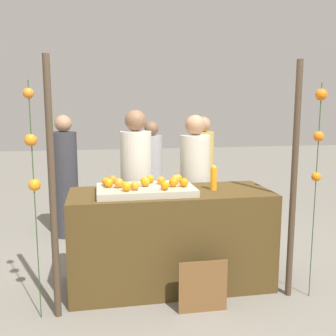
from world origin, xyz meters
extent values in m
plane|color=gray|center=(0.00, 0.00, 0.00)|extent=(24.00, 24.00, 0.00)
cube|color=#4C3819|center=(0.00, 0.00, 0.46)|extent=(1.90, 0.74, 0.93)
cube|color=#B2AD99|center=(-0.24, -0.03, 0.96)|extent=(0.90, 0.53, 0.06)
sphere|color=orange|center=(-0.58, 0.01, 1.03)|extent=(0.08, 0.08, 0.08)
sphere|color=orange|center=(-0.43, -0.19, 1.03)|extent=(0.08, 0.08, 0.08)
sphere|color=orange|center=(-0.18, 0.14, 1.03)|extent=(0.08, 0.08, 0.08)
sphere|color=orange|center=(-0.08, 0.06, 1.03)|extent=(0.07, 0.07, 0.07)
sphere|color=orange|center=(0.06, 0.06, 1.03)|extent=(0.08, 0.08, 0.08)
sphere|color=orange|center=(0.01, -0.08, 1.03)|extent=(0.08, 0.08, 0.08)
sphere|color=orange|center=(-0.09, -0.20, 1.03)|extent=(0.08, 0.08, 0.08)
sphere|color=orange|center=(0.11, -0.09, 1.03)|extent=(0.08, 0.08, 0.08)
sphere|color=orange|center=(-0.24, -0.01, 1.03)|extent=(0.09, 0.09, 0.09)
sphere|color=orange|center=(-0.54, 0.18, 1.03)|extent=(0.08, 0.08, 0.08)
sphere|color=orange|center=(-0.60, 0.09, 1.03)|extent=(0.08, 0.08, 0.08)
sphere|color=orange|center=(0.10, 0.15, 1.03)|extent=(0.07, 0.07, 0.07)
sphere|color=orange|center=(-0.49, -0.03, 1.03)|extent=(0.09, 0.09, 0.09)
sphere|color=orange|center=(-0.35, -0.15, 1.03)|extent=(0.08, 0.08, 0.08)
cylinder|color=orange|center=(0.42, -0.01, 1.04)|extent=(0.06, 0.06, 0.22)
cylinder|color=yellow|center=(0.42, -0.01, 1.16)|extent=(0.03, 0.03, 0.02)
cube|color=brown|center=(0.17, -0.56, 0.22)|extent=(0.42, 0.01, 0.46)
cube|color=black|center=(0.17, -0.55, 0.22)|extent=(0.39, 0.02, 0.44)
cylinder|color=beige|center=(-0.27, 0.64, 0.73)|extent=(0.34, 0.34, 1.46)
sphere|color=brown|center=(-0.27, 0.64, 1.57)|extent=(0.23, 0.23, 0.23)
cylinder|color=beige|center=(0.38, 0.59, 0.71)|extent=(0.33, 0.33, 1.41)
sphere|color=#A87A59|center=(0.38, 0.59, 1.52)|extent=(0.22, 0.22, 0.22)
cylinder|color=tan|center=(0.79, 1.77, 0.68)|extent=(0.32, 0.32, 1.36)
sphere|color=#A87A59|center=(0.79, 1.77, 1.47)|extent=(0.21, 0.21, 0.21)
cylinder|color=#333338|center=(-1.10, 1.66, 0.70)|extent=(0.32, 0.32, 1.39)
sphere|color=#A87A59|center=(-1.10, 1.66, 1.50)|extent=(0.22, 0.22, 0.22)
cylinder|color=#99999E|center=(0.08, 1.95, 0.65)|extent=(0.30, 0.30, 1.31)
sphere|color=brown|center=(0.08, 1.95, 1.41)|extent=(0.20, 0.20, 0.20)
cylinder|color=#473828|center=(-1.03, -0.41, 1.06)|extent=(0.06, 0.06, 2.12)
cylinder|color=#473828|center=(1.03, -0.41, 1.06)|extent=(0.06, 0.06, 2.12)
cylinder|color=#2D4C23|center=(-1.17, -0.41, 0.96)|extent=(0.01, 0.01, 1.92)
sphere|color=orange|center=(-1.17, -0.41, 1.82)|extent=(0.08, 0.08, 0.08)
sphere|color=orange|center=(-1.17, -0.42, 1.47)|extent=(0.09, 0.09, 0.09)
sphere|color=orange|center=(-1.16, -0.41, 1.12)|extent=(0.09, 0.09, 0.09)
cylinder|color=#2D4C23|center=(1.21, -0.47, 0.96)|extent=(0.01, 0.01, 1.92)
sphere|color=orange|center=(1.21, -0.47, 1.82)|extent=(0.10, 0.10, 0.10)
sphere|color=orange|center=(1.20, -0.47, 1.47)|extent=(0.09, 0.09, 0.09)
sphere|color=orange|center=(1.20, -0.48, 1.12)|extent=(0.08, 0.08, 0.08)
camera|label=1|loc=(-0.66, -3.51, 1.73)|focal=41.45mm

